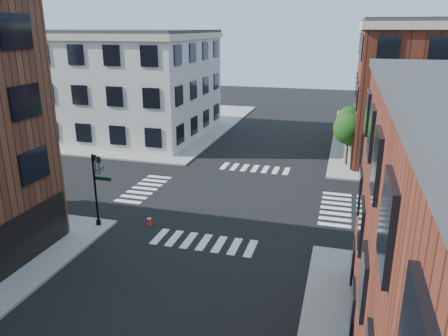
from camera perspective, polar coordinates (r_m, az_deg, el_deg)
ground at (r=31.11m, az=1.41°, el=-3.92°), size 120.00×120.00×0.00m
sidewalk_nw at (r=57.63m, az=-13.89°, el=5.90°), size 30.00×30.00×0.15m
building_nw at (r=51.51m, az=-15.10°, el=10.55°), size 22.00×16.00×11.00m
tree_near at (r=38.90m, az=16.09°, el=4.73°), size 2.69×2.69×4.49m
tree_far at (r=44.83m, az=16.11°, el=6.03°), size 2.43×2.43×4.07m
signal_pole at (r=26.86m, az=-16.26°, el=-1.77°), size 1.29×1.24×4.60m
traffic_cone at (r=27.32m, az=-9.74°, el=-6.74°), size 0.44×0.44×0.62m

